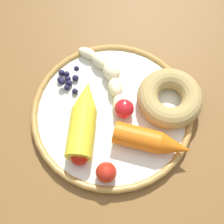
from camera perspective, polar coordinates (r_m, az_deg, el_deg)
name	(u,v)px	position (r m, az deg, el deg)	size (l,w,h in m)	color
ground_plane	(123,200)	(1.28, 1.79, -14.67)	(6.00, 6.00, 0.00)	#403F43
dining_table	(131,144)	(0.68, 3.30, -5.41)	(1.09, 0.83, 0.71)	brown
plate	(112,113)	(0.59, 0.00, -0.12)	(0.28, 0.28, 0.02)	silver
banana	(108,74)	(0.61, -0.66, 6.46)	(0.16, 0.06, 0.03)	#F6ECB7
carrot_orange	(152,141)	(0.56, 6.81, -4.92)	(0.11, 0.12, 0.04)	orange
carrot_yellow	(83,118)	(0.57, -4.86, -1.08)	(0.14, 0.11, 0.04)	yellow
donut	(170,98)	(0.59, 9.73, 2.35)	(0.11, 0.11, 0.04)	tan
blueberry_pile	(68,80)	(0.62, -7.46, 5.41)	(0.06, 0.05, 0.02)	#191638
tomato_near	(79,156)	(0.55, -5.51, -7.33)	(0.03, 0.03, 0.03)	red
tomato_mid	(124,109)	(0.58, 2.05, 0.56)	(0.03, 0.03, 0.03)	red
tomato_far	(106,172)	(0.54, -0.99, -10.17)	(0.03, 0.03, 0.03)	red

